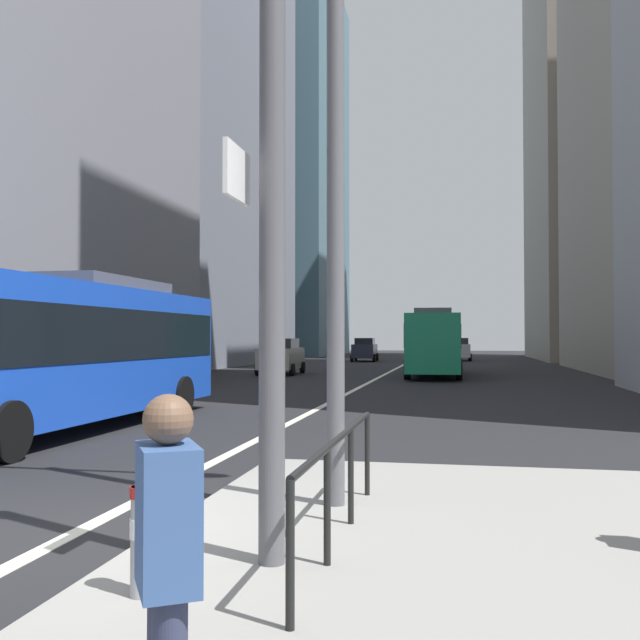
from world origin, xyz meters
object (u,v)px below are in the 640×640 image
city_bus_red_receding (434,341)px  car_receding_near (459,349)px  city_bus_blue_oncoming (64,345)px  car_oncoming_mid (281,356)px  street_lamp_post (335,48)px  car_receding_far (443,349)px  bollard_right (143,534)px  car_oncoming_far (365,349)px  traffic_signal_gantry (10,99)px  pedestrian_walking (167,565)px

city_bus_red_receding → car_receding_near: (1.35, 24.27, -0.85)m
city_bus_blue_oncoming → car_receding_near: size_ratio=2.70×
car_oncoming_mid → street_lamp_post: street_lamp_post is taller
city_bus_blue_oncoming → car_receding_far: (7.00, 48.11, -0.85)m
car_oncoming_mid → car_receding_near: size_ratio=1.08×
street_lamp_post → bollard_right: size_ratio=10.18×
car_oncoming_mid → street_lamp_post: size_ratio=0.55×
car_oncoming_mid → bollard_right: car_oncoming_mid is taller
car_oncoming_mid → car_oncoming_far: size_ratio=0.99×
traffic_signal_gantry → car_oncoming_far: bearing=94.0°
city_bus_blue_oncoming → car_oncoming_far: (0.66, 44.47, -0.85)m
car_oncoming_far → car_receding_far: bearing=29.8°
car_oncoming_mid → street_lamp_post: 30.54m
car_oncoming_mid → pedestrian_walking: size_ratio=2.73×
city_bus_red_receding → pedestrian_walking: size_ratio=6.97×
city_bus_blue_oncoming → car_oncoming_far: size_ratio=2.46×
bollard_right → pedestrian_walking: size_ratio=0.49×
car_receding_far → pedestrian_walking: 58.96m
city_bus_red_receding → bollard_right: bearing=-91.8°
city_bus_red_receding → traffic_signal_gantry: 31.66m
city_bus_red_receding → car_receding_near: 24.32m
city_bus_red_receding → bollard_right: (-1.00, -32.33, -1.25)m
street_lamp_post → bollard_right: street_lamp_post is taller
traffic_signal_gantry → car_receding_far: bearing=87.2°
car_receding_near → city_bus_blue_oncoming: bearing=-100.0°
car_oncoming_mid → pedestrian_walking: bearing=-76.5°
city_bus_blue_oncoming → car_oncoming_mid: city_bus_blue_oncoming is taller
car_receding_far → street_lamp_post: bearing=-90.1°
city_bus_red_receding → pedestrian_walking: bearing=-90.0°
bollard_right → pedestrian_walking: pedestrian_walking is taller
car_receding_far → bollard_right: size_ratio=5.76×
traffic_signal_gantry → city_bus_red_receding: bearing=85.0°
car_receding_far → street_lamp_post: 54.23m
bollard_right → car_oncoming_mid: bearing=102.5°
car_oncoming_far → car_receding_near: bearing=22.6°
bollard_right → city_bus_red_receding: bearing=88.2°
car_receding_far → traffic_signal_gantry: size_ratio=0.63×
city_bus_blue_oncoming → car_receding_near: (8.37, 47.67, -0.85)m
car_receding_far → car_oncoming_far: same height
car_receding_near → street_lamp_post: 53.81m
car_oncoming_far → city_bus_blue_oncoming: bearing=-90.8°
car_receding_far → traffic_signal_gantry: (-2.71, -56.16, 3.17)m
city_bus_blue_oncoming → pedestrian_walking: city_bus_blue_oncoming is taller
car_receding_near → car_receding_far: 1.44m
car_receding_near → car_oncoming_far: same height
bollard_right → pedestrian_walking: 2.23m
bollard_right → pedestrian_walking: (1.02, -1.93, 0.45)m
car_receding_far → pedestrian_walking: bearing=-90.0°
city_bus_blue_oncoming → street_lamp_post: 9.75m
car_oncoming_mid → car_receding_far: same height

